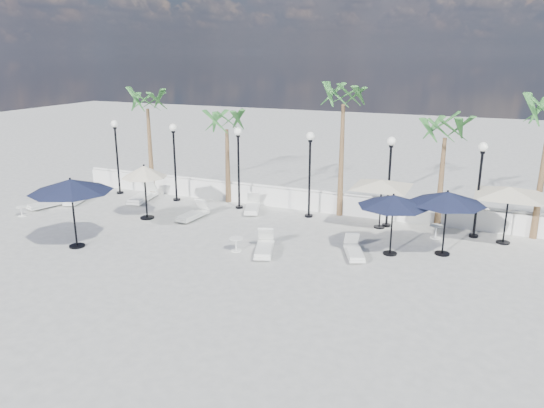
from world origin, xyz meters
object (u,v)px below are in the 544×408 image
at_px(lounger_5, 264,247).
at_px(parasol_navy_right, 447,198).
at_px(parasol_navy_left, 71,186).
at_px(parasol_cream_sq_a, 382,180).
at_px(parasol_cream_sq_b, 510,187).
at_px(lounger_2, 143,196).
at_px(lounger_6, 354,251).
at_px(parasol_navy_mid, 393,201).
at_px(lounger_3, 193,214).
at_px(lounger_0, 46,203).
at_px(parasol_cream_small, 144,172).
at_px(lounger_1, 77,198).
at_px(lounger_4, 252,207).

distance_m(lounger_5, parasol_navy_right, 6.82).
xyz_separation_m(parasol_navy_left, parasol_cream_sq_a, (10.14, 6.80, -0.31)).
bearing_deg(parasol_navy_right, parasol_cream_sq_b, 46.57).
height_order(lounger_2, parasol_cream_sq_a, parasol_cream_sq_a).
height_order(lounger_6, parasol_navy_mid, parasol_navy_mid).
bearing_deg(lounger_3, parasol_navy_right, 3.98).
distance_m(parasol_navy_mid, parasol_cream_sq_b, 4.80).
xyz_separation_m(lounger_0, parasol_cream_small, (5.42, 0.49, 1.89)).
distance_m(parasol_navy_left, parasol_navy_right, 13.73).
height_order(lounger_3, lounger_5, lounger_5).
xyz_separation_m(lounger_1, parasol_cream_small, (4.69, -0.75, 1.88)).
bearing_deg(parasol_cream_small, parasol_navy_left, -94.34).
xyz_separation_m(lounger_5, parasol_cream_small, (-6.56, 1.89, 1.87)).
xyz_separation_m(parasol_navy_right, parasol_cream_sq_b, (2.05, 2.17, 0.10)).
relative_size(lounger_1, parasol_cream_sq_b, 0.39).
relative_size(lounger_0, lounger_6, 1.02).
distance_m(lounger_2, parasol_navy_right, 14.69).
bearing_deg(parasol_cream_sq_b, lounger_4, 179.90).
height_order(lounger_0, lounger_4, lounger_4).
bearing_deg(lounger_1, parasol_cream_small, -25.02).
distance_m(lounger_0, lounger_6, 15.12).
distance_m(lounger_4, parasol_navy_right, 9.20).
distance_m(lounger_2, lounger_6, 11.96).
height_order(lounger_1, parasol_cream_sq_b, parasol_cream_sq_b).
bearing_deg(parasol_cream_sq_a, parasol_navy_right, -37.90).
bearing_deg(lounger_6, lounger_1, 150.26).
distance_m(parasol_navy_mid, parasol_cream_small, 10.85).
distance_m(lounger_5, parasol_navy_mid, 4.96).
bearing_deg(parasol_cream_small, lounger_2, 130.05).
xyz_separation_m(lounger_0, parasol_cream_sq_a, (15.26, 3.24, 1.86)).
bearing_deg(parasol_cream_sq_b, lounger_5, -150.17).
height_order(lounger_3, parasol_navy_mid, parasol_navy_mid).
xyz_separation_m(lounger_4, lounger_6, (5.80, -3.68, -0.02)).
relative_size(lounger_3, parasol_navy_left, 0.61).
bearing_deg(parasol_cream_sq_b, lounger_6, -143.65).
bearing_deg(lounger_4, parasol_cream_small, -164.71).
height_order(lounger_6, parasol_navy_left, parasol_navy_left).
bearing_deg(parasol_cream_sq_a, parasol_cream_small, -164.34).
height_order(lounger_3, parasol_cream_sq_a, parasol_cream_sq_a).
xyz_separation_m(parasol_navy_mid, parasol_navy_right, (1.77, 0.73, 0.11)).
bearing_deg(lounger_5, parasol_navy_right, 3.33).
relative_size(lounger_2, parasol_navy_mid, 0.87).
distance_m(lounger_0, lounger_5, 12.07).
bearing_deg(parasol_cream_small, lounger_5, -16.08).
bearing_deg(lounger_5, parasol_navy_left, 178.45).
bearing_deg(parasol_navy_mid, lounger_5, -157.80).
distance_m(lounger_0, parasol_cream_small, 5.76).
bearing_deg(lounger_0, parasol_navy_left, -19.14).
xyz_separation_m(parasol_cream_sq_a, parasol_cream_small, (-9.83, -2.76, 0.03)).
distance_m(lounger_4, parasol_cream_sq_a, 6.22).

